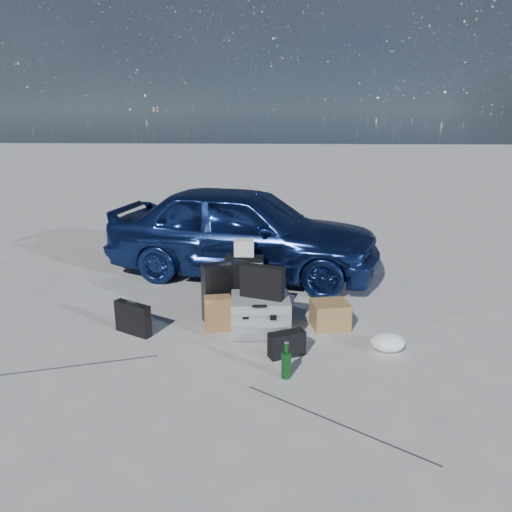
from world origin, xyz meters
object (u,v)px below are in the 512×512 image
Objects in this scene: cardboard_box at (330,315)px; green_bottle at (286,360)px; suitcase_right at (244,277)px; pelican_case at (260,317)px; briefcase at (133,318)px; suitcase_left at (225,292)px; car at (243,231)px; duffel_bag at (255,293)px.

cardboard_box is 1.18m from green_bottle.
pelican_case is at bearing -68.89° from suitcase_right.
pelican_case reaches higher than cardboard_box.
briefcase is at bearing -126.11° from suitcase_right.
suitcase_left reaches higher than briefcase.
car reaches higher than suitcase_left.
suitcase_left is 0.50m from duffel_bag.
suitcase_left reaches higher than green_bottle.
duffel_bag is at bearing 61.80° from briefcase.
car reaches higher than suitcase_right.
pelican_case is at bearing -70.01° from duffel_bag.
briefcase is at bearing -179.40° from suitcase_left.
green_bottle is (-0.48, -1.07, 0.02)m from cardboard_box.
car reaches higher than green_bottle.
pelican_case is at bearing -70.18° from suitcase_left.
duffel_bag is (0.31, 0.36, -0.15)m from suitcase_left.
briefcase is at bearing -172.95° from cardboard_box.
cardboard_box is 1.14× the size of green_bottle.
suitcase_left reaches higher than duffel_bag.
cardboard_box is at bearing -31.79° from suitcase_left.
briefcase is (-1.01, -1.99, -0.46)m from car.
suitcase_right is (0.07, -0.91, -0.36)m from car.
suitcase_right is at bearing 104.37° from green_bottle.
suitcase_left is at bearing 53.68° from briefcase.
car is 2.08m from cardboard_box.
duffel_bag reaches higher than briefcase.
suitcase_left is at bearing 117.82° from green_bottle.
briefcase is (-1.32, 0.01, -0.05)m from pelican_case.
pelican_case is 1.08× the size of suitcase_right.
car is at bearing 120.92° from cardboard_box.
car is 8.60× the size of briefcase.
suitcase_left is 1.16m from cardboard_box.
green_bottle is at bearing -64.56° from duffel_bag.
car is at bearing 103.60° from suitcase_right.
briefcase is 1.53m from suitcase_right.
duffel_bag is at bearing 92.30° from pelican_case.
suitcase_left is at bearing -170.91° from car.
green_bottle is at bearing -114.11° from cardboard_box.
car is 2.90m from green_bottle.
briefcase is 2.06m from cardboard_box.
duffel_bag reaches higher than green_bottle.
cardboard_box is (0.97, -0.83, -0.13)m from suitcase_right.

